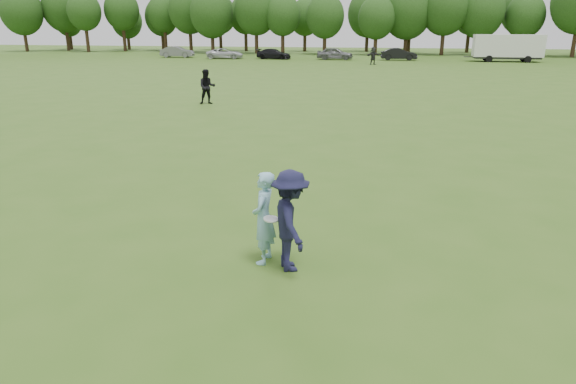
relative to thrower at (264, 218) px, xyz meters
name	(u,v)px	position (x,y,z in m)	size (l,w,h in m)	color
ground	(291,270)	(0.57, -0.28, -0.87)	(200.00, 200.00, 0.00)	#355818
thrower	(264,218)	(0.00, 0.00, 0.00)	(0.64, 0.42, 1.74)	#86BDD0
defender	(290,221)	(0.54, -0.19, 0.06)	(1.20, 0.69, 1.86)	#171733
player_far_a	(207,87)	(-8.10, 19.12, 0.09)	(0.93, 0.73, 1.92)	black
player_far_d	(373,56)	(-0.38, 51.98, 0.11)	(1.82, 0.58, 1.97)	#272727
car_b	(177,52)	(-27.70, 60.55, -0.12)	(1.59, 4.55, 1.50)	slate
car_c	(225,54)	(-20.29, 59.19, -0.19)	(2.25, 4.88, 1.36)	silver
car_d	(274,54)	(-13.72, 59.68, -0.21)	(1.86, 4.58, 1.33)	black
car_e	(335,53)	(-5.64, 60.02, -0.08)	(1.87, 4.64, 1.58)	slate
car_f	(399,54)	(2.46, 60.66, -0.12)	(1.59, 4.57, 1.51)	black
disc_in_play	(271,219)	(0.18, -0.18, 0.06)	(0.33, 0.33, 0.07)	white
cargo_trailer	(508,47)	(15.40, 60.33, 0.90)	(9.00, 2.75, 3.20)	white
treeline	(407,12)	(3.38, 76.62, 5.39)	(130.35, 18.39, 11.74)	#332114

